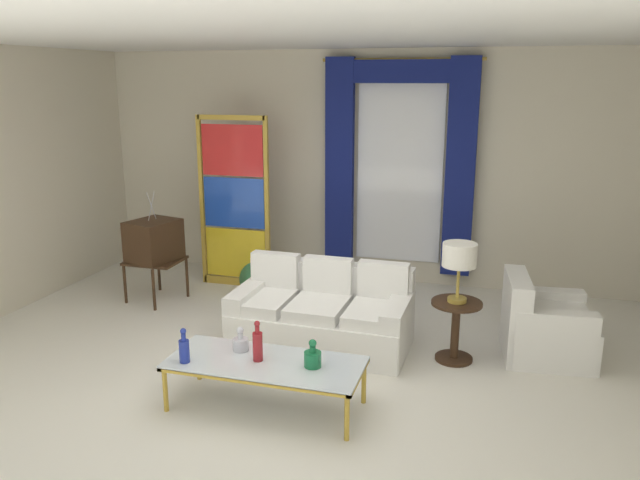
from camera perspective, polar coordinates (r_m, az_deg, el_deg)
The scene contains 16 objects.
ground_plane at distance 5.91m, azimuth -2.81°, elevation -12.01°, with size 16.00×16.00×0.00m, color silver.
wall_rear at distance 8.32m, azimuth 4.00°, elevation 6.61°, with size 8.00×0.12×3.00m, color beige.
ceiling_slab at distance 6.06m, azimuth -0.58°, elevation 18.12°, with size 8.00×7.60×0.04m, color white.
curtained_window at distance 8.04m, azimuth 7.21°, elevation 7.98°, with size 2.00×0.17×2.70m.
couch_white_long at distance 6.42m, azimuth 0.29°, elevation -6.81°, with size 1.78×0.95×0.86m.
coffee_table at distance 5.21m, azimuth -5.00°, elevation -11.23°, with size 1.60×0.67×0.41m.
bottle_blue_decanter at distance 5.16m, azimuth -5.70°, elevation -9.45°, with size 0.08×0.08×0.34m.
bottle_crystal_tall at distance 5.24m, azimuth -12.26°, elevation -9.66°, with size 0.08×0.08×0.29m.
bottle_amber_squat at distance 5.06m, azimuth -0.67°, elevation -10.64°, with size 0.14×0.14×0.23m.
bottle_ruby_flask at distance 5.39m, azimuth -7.24°, elevation -9.25°, with size 0.13×0.13×0.21m.
vintage_tv at distance 7.78m, azimuth -14.89°, elevation -0.20°, with size 0.64×0.70×1.35m.
armchair_white at distance 6.50m, azimuth 19.51°, elevation -7.57°, with size 0.89×0.89×0.80m.
stained_glass_divider at distance 8.07m, azimuth -7.82°, elevation 3.08°, with size 0.95×0.05×2.20m.
peacock_figurine at distance 7.78m, azimuth -6.19°, elevation -3.71°, with size 0.44×0.60×0.50m.
round_side_table at distance 6.16m, azimuth 12.23°, elevation -7.60°, with size 0.48×0.48×0.59m.
table_lamp_brass at distance 5.94m, azimuth 12.57°, elevation -1.57°, with size 0.32×0.32×0.57m.
Camera 1 is at (1.76, -4.99, 2.64)m, focal length 35.17 mm.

